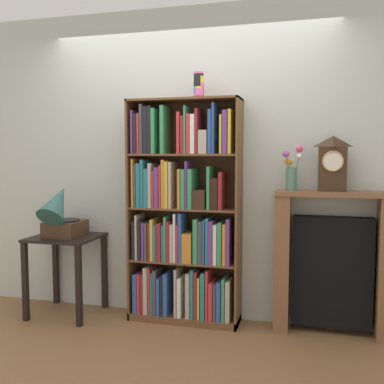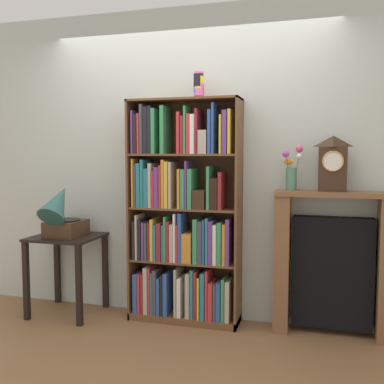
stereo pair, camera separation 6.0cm
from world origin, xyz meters
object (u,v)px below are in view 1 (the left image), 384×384
mantel_clock (333,163)px  flower_vase (291,171)px  gramophone (61,213)px  bookshelf (182,222)px  cup_stack (199,85)px  side_table_left (66,254)px  fireplace_mantel (332,264)px

mantel_clock → flower_vase: 0.32m
gramophone → bookshelf: bearing=10.1°
bookshelf → cup_stack: bearing=-8.8°
bookshelf → gramophone: bearing=-169.9°
bookshelf → mantel_clock: size_ratio=4.40×
side_table_left → gramophone: (-0.00, -0.07, 0.38)m
gramophone → fireplace_mantel: size_ratio=0.45×
bookshelf → side_table_left: (-1.04, -0.12, -0.32)m
cup_stack → mantel_clock: 1.23m
fireplace_mantel → mantel_clock: mantel_clock is taller
mantel_clock → fireplace_mantel: bearing=48.6°
cup_stack → bookshelf: bearing=171.2°
cup_stack → fireplace_mantel: bearing=3.8°
bookshelf → fireplace_mantel: (1.23, 0.05, -0.29)m
bookshelf → gramophone: size_ratio=3.67×
cup_stack → side_table_left: 1.89m
cup_stack → side_table_left: (-1.20, -0.09, -1.45)m
bookshelf → fireplace_mantel: 1.27m
fireplace_mantel → bookshelf: bearing=-177.8°
bookshelf → mantel_clock: (1.21, 0.03, 0.50)m
cup_stack → fireplace_mantel: 1.79m
mantel_clock → gramophone: bearing=-174.6°
bookshelf → fireplace_mantel: size_ratio=1.65×
mantel_clock → cup_stack: bearing=-177.3°
fireplace_mantel → flower_vase: (-0.33, -0.01, 0.73)m
cup_stack → flower_vase: cup_stack is taller
side_table_left → mantel_clock: size_ratio=1.65×
side_table_left → bookshelf: bearing=6.4°
side_table_left → flower_vase: 2.09m
fireplace_mantel → side_table_left: bearing=-175.8°
fireplace_mantel → mantel_clock: size_ratio=2.67×
gramophone → mantel_clock: size_ratio=1.20×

